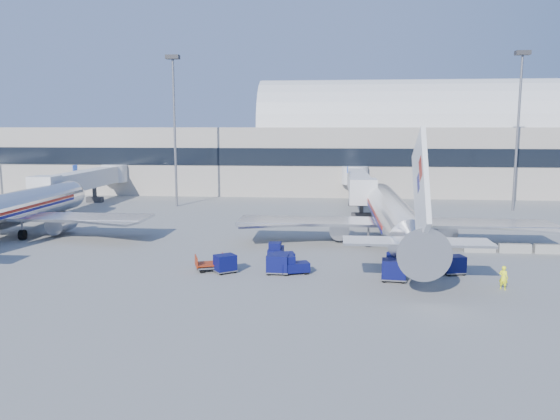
# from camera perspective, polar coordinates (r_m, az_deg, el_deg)

# --- Properties ---
(ground) EXTENTS (260.00, 260.00, 0.00)m
(ground) POSITION_cam_1_polar(r_m,az_deg,el_deg) (52.73, 1.36, -4.51)
(ground) COLOR gray
(ground) RESTS_ON ground
(terminal) EXTENTS (170.00, 28.15, 21.00)m
(terminal) POSITION_cam_1_polar(r_m,az_deg,el_deg) (108.65, -3.78, 6.24)
(terminal) COLOR #B2AA9E
(terminal) RESTS_ON ground
(airliner_main) EXTENTS (32.00, 37.26, 12.07)m
(airliner_main) POSITION_cam_1_polar(r_m,az_deg,el_deg) (56.84, 11.80, -0.72)
(airliner_main) COLOR silver
(airliner_main) RESTS_ON ground
(airliner_mid) EXTENTS (32.00, 37.26, 12.07)m
(airliner_mid) POSITION_cam_1_polar(r_m,az_deg,el_deg) (66.70, -26.92, -0.12)
(airliner_mid) COLOR silver
(airliner_mid) RESTS_ON ground
(jetbridge_near) EXTENTS (4.40, 27.50, 6.25)m
(jetbridge_near) POSITION_cam_1_polar(r_m,az_deg,el_deg) (82.54, 8.13, 2.93)
(jetbridge_near) COLOR silver
(jetbridge_near) RESTS_ON ground
(jetbridge_mid) EXTENTS (4.40, 27.50, 6.25)m
(jetbridge_mid) POSITION_cam_1_polar(r_m,az_deg,el_deg) (90.73, -19.44, 3.03)
(jetbridge_mid) COLOR silver
(jetbridge_mid) RESTS_ON ground
(mast_west) EXTENTS (2.00, 1.20, 22.60)m
(mast_west) POSITION_cam_1_polar(r_m,az_deg,el_deg) (84.61, -11.01, 10.36)
(mast_west) COLOR slate
(mast_west) RESTS_ON ground
(mast_east) EXTENTS (2.00, 1.20, 22.60)m
(mast_east) POSITION_cam_1_polar(r_m,az_deg,el_deg) (85.50, 23.72, 9.79)
(mast_east) COLOR slate
(mast_east) RESTS_ON ground
(barrier_near) EXTENTS (3.00, 0.55, 0.90)m
(barrier_near) POSITION_cam_1_polar(r_m,az_deg,el_deg) (56.36, 20.13, -3.71)
(barrier_near) COLOR #9E9E96
(barrier_near) RESTS_ON ground
(barrier_mid) EXTENTS (3.00, 0.55, 0.90)m
(barrier_mid) POSITION_cam_1_polar(r_m,az_deg,el_deg) (57.30, 23.33, -3.70)
(barrier_mid) COLOR #9E9E96
(barrier_mid) RESTS_ON ground
(barrier_far) EXTENTS (3.00, 0.55, 0.90)m
(barrier_far) POSITION_cam_1_polar(r_m,az_deg,el_deg) (58.41, 26.41, -3.67)
(barrier_far) COLOR #9E9E96
(barrier_far) RESTS_ON ground
(tug_lead) EXTENTS (2.63, 1.90, 1.55)m
(tug_lead) POSITION_cam_1_polar(r_m,az_deg,el_deg) (45.21, 1.41, -5.81)
(tug_lead) COLOR #090C45
(tug_lead) RESTS_ON ground
(tug_right) EXTENTS (2.50, 2.01, 1.46)m
(tug_right) POSITION_cam_1_polar(r_m,az_deg,el_deg) (47.81, 12.18, -5.26)
(tug_right) COLOR #090C45
(tug_right) RESTS_ON ground
(tug_left) EXTENTS (1.34, 2.53, 1.62)m
(tug_left) POSITION_cam_1_polar(r_m,az_deg,el_deg) (50.31, -0.47, -4.28)
(tug_left) COLOR #090C45
(tug_left) RESTS_ON ground
(cart_train_a) EXTENTS (1.99, 1.70, 1.51)m
(cart_train_a) POSITION_cam_1_polar(r_m,az_deg,el_deg) (46.26, 0.49, -5.35)
(cart_train_a) COLOR #090C45
(cart_train_a) RESTS_ON ground
(cart_train_b) EXTENTS (1.89, 1.47, 1.62)m
(cart_train_b) POSITION_cam_1_polar(r_m,az_deg,el_deg) (45.09, -0.25, -5.64)
(cart_train_b) COLOR #090C45
(cart_train_b) RESTS_ON ground
(cart_train_c) EXTENTS (2.17, 2.08, 1.52)m
(cart_train_c) POSITION_cam_1_polar(r_m,az_deg,el_deg) (45.70, -5.75, -5.56)
(cart_train_c) COLOR #090C45
(cart_train_c) RESTS_ON ground
(cart_solo_near) EXTENTS (2.10, 1.69, 1.72)m
(cart_solo_near) POSITION_cam_1_polar(r_m,az_deg,el_deg) (43.94, 11.80, -6.14)
(cart_solo_near) COLOR #090C45
(cart_solo_near) RESTS_ON ground
(cart_solo_far) EXTENTS (2.03, 1.72, 1.55)m
(cart_solo_far) POSITION_cam_1_polar(r_m,az_deg,el_deg) (47.22, 17.69, -5.44)
(cart_solo_far) COLOR #090C45
(cart_solo_far) RESTS_ON ground
(cart_open_red) EXTENTS (2.88, 2.44, 0.65)m
(cart_open_red) POSITION_cam_1_polar(r_m,az_deg,el_deg) (46.60, -7.27, -5.74)
(cart_open_red) COLOR slate
(cart_open_red) RESTS_ON ground
(ramp_worker) EXTENTS (0.79, 0.75, 1.81)m
(ramp_worker) POSITION_cam_1_polar(r_m,az_deg,el_deg) (44.13, 22.31, -6.56)
(ramp_worker) COLOR #EBFA1A
(ramp_worker) RESTS_ON ground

